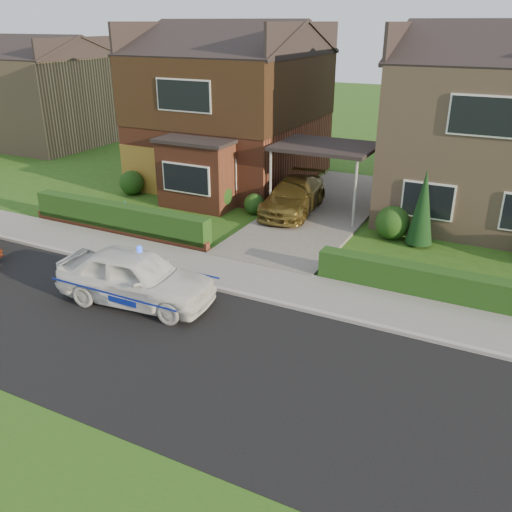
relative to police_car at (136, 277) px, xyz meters
The scene contains 23 objects.
ground 2.51m from the police_car, 37.87° to the right, with size 120.00×120.00×0.00m, color #275015.
road 2.51m from the police_car, 37.87° to the right, with size 60.00×6.00×0.02m, color black.
kerb 2.56m from the police_car, 39.87° to the left, with size 60.00×0.16×0.12m, color #9E9993.
sidewalk 3.31m from the police_car, 54.27° to the left, with size 60.00×2.00×0.10m, color slate.
driveway 9.74m from the police_car, 78.77° to the left, with size 3.80×12.00×0.12m, color #666059.
house_left 13.38m from the police_car, 107.38° to the left, with size 7.50×9.53×7.25m.
house_right 14.98m from the police_car, 58.44° to the left, with size 7.50×8.06×7.25m.
carport_link 9.86m from the police_car, 78.72° to the left, with size 3.80×3.00×2.77m.
garage_door 10.61m from the police_car, 126.83° to the left, with size 2.20×0.10×2.10m, color olive.
dwarf_wall 5.50m from the police_car, 135.59° to the left, with size 7.70×0.25×0.36m, color brown.
hedge_left 5.63m from the police_car, 134.49° to the left, with size 7.50×0.55×0.90m, color #123711.
hedge_right 8.65m from the police_car, 26.77° to the left, with size 7.50×0.55×0.80m, color #123711.
shrub_left_far 10.40m from the police_car, 129.46° to the left, with size 1.08×1.08×1.08m, color #123711.
shrub_left_mid 8.11m from the police_car, 105.07° to the left, with size 1.32×1.32×1.32m, color #123711.
shrub_left_near 8.15m from the police_car, 93.58° to the left, with size 0.84×0.84×0.84m, color #123711.
shrub_right_near 9.42m from the police_car, 57.30° to the left, with size 1.20×1.20×1.20m, color #123711.
conifer_a 9.86m from the police_car, 51.76° to the left, with size 0.90×0.90×2.60m, color black.
neighbour_left 23.29m from the police_car, 141.26° to the left, with size 6.50×7.00×5.20m, color #997A5E.
police_car is the anchor object (origin of this frame).
driveway_car 8.86m from the police_car, 84.22° to the left, with size 1.80×4.43×1.29m, color brown.
potted_plant_a 7.09m from the police_car, 132.06° to the left, with size 0.37×0.25×0.69m, color gray.
potted_plant_b 7.18m from the police_car, 140.82° to the left, with size 0.35×0.43×0.78m, color gray.
potted_plant_c 8.55m from the police_car, 118.14° to the left, with size 0.42×0.42×0.75m, color gray.
Camera 1 is at (7.03, -8.91, 7.17)m, focal length 38.00 mm.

